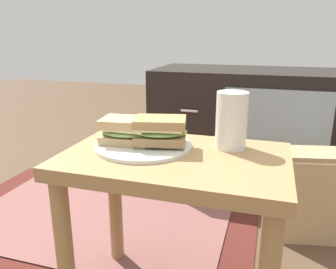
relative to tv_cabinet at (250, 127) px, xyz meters
name	(u,v)px	position (x,y,z in m)	size (l,w,h in m)	color
side_table	(174,187)	(-0.13, -0.95, 0.08)	(0.56, 0.36, 0.46)	#A37A4C
tv_cabinet	(250,127)	(0.00, 0.00, 0.00)	(0.96, 0.46, 0.58)	black
area_rug	(97,220)	(-0.56, -0.61, -0.29)	(1.29, 0.77, 0.01)	#4C1E19
plate	(143,145)	(-0.22, -0.92, 0.17)	(0.26, 0.26, 0.01)	silver
sandwich_front	(126,131)	(-0.27, -0.92, 0.21)	(0.14, 0.11, 0.07)	tan
sandwich_back	(160,130)	(-0.18, -0.92, 0.22)	(0.16, 0.13, 0.07)	#9E7A4C
beer_glass	(231,122)	(0.00, -0.86, 0.24)	(0.08, 0.08, 0.15)	silver
paper_bag	(310,195)	(0.26, -0.46, -0.12)	(0.25, 0.19, 0.34)	tan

